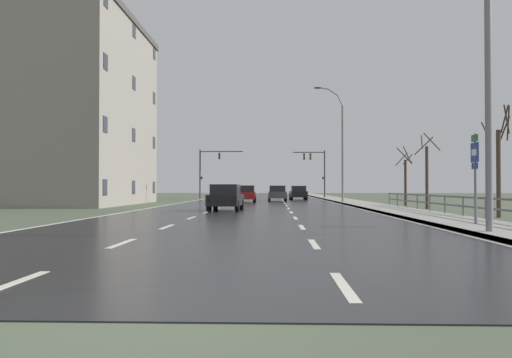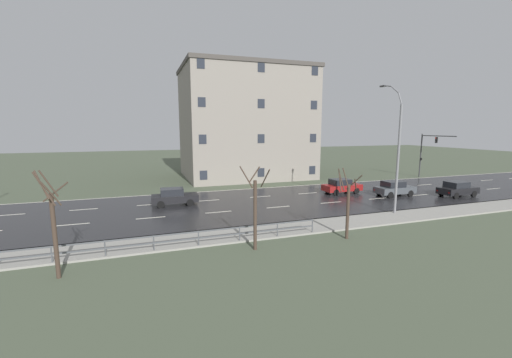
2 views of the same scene
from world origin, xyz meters
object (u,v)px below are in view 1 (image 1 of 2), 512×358
car_far_right (226,197)px  car_mid_centre (277,193)px  street_lamp_foreground (482,58)px  traffic_signal_left (208,166)px  brick_building (52,111)px  traffic_signal_right (317,166)px  car_distant (246,194)px  highway_sign (475,167)px  street_lamp_midground (341,146)px  car_near_left (298,193)px

car_far_right → car_mid_centre: size_ratio=1.01×
street_lamp_foreground → car_mid_centre: (-5.67, 37.54, -4.34)m
traffic_signal_left → brick_building: (-9.93, -23.52, 3.56)m
traffic_signal_right → car_distant: 21.10m
highway_sign → car_far_right: (-9.85, 12.48, -1.28)m
car_far_right → traffic_signal_left: bearing=101.1°
street_lamp_midground → traffic_signal_left: bearing=128.0°
street_lamp_midground → car_near_left: street_lamp_midground is taller
street_lamp_foreground → traffic_signal_right: street_lamp_foreground is taller
brick_building → traffic_signal_right: bearing=46.7°
street_lamp_midground → car_distant: bearing=174.8°
highway_sign → car_mid_centre: (-6.65, 34.39, -1.28)m
highway_sign → traffic_signal_right: bearing=91.7°
car_near_left → car_mid_centre: (-2.37, -5.88, 0.00)m
highway_sign → car_mid_centre: bearing=100.9°
highway_sign → traffic_signal_right: (-1.45, 49.16, 2.07)m
car_near_left → street_lamp_midground: bearing=-75.3°
highway_sign → car_distant: bearing=107.7°
traffic_signal_left → car_near_left: 13.56m
car_far_right → brick_building: size_ratio=0.24×
traffic_signal_right → traffic_signal_left: size_ratio=1.00×
street_lamp_midground → car_distant: street_lamp_midground is taller
street_lamp_foreground → highway_sign: size_ratio=3.24×
street_lamp_midground → car_far_right: bearing=-118.0°
street_lamp_midground → car_distant: size_ratio=2.55×
traffic_signal_right → traffic_signal_left: 13.93m
highway_sign → car_near_left: 40.52m
traffic_signal_right → brick_building: brick_building is taller
car_distant → brick_building: 18.08m
traffic_signal_left → brick_building: brick_building is taller
street_lamp_midground → car_near_left: bearing=106.7°
street_lamp_foreground → highway_sign: 4.50m
street_lamp_foreground → highway_sign: street_lamp_foreground is taller
street_lamp_midground → car_far_right: size_ratio=2.52×
traffic_signal_right → car_mid_centre: 16.01m
traffic_signal_left → car_distant: (5.69, -17.53, -3.28)m
street_lamp_foreground → car_distant: street_lamp_foreground is taller
car_near_left → car_far_right: size_ratio=1.00×
street_lamp_foreground → car_near_left: street_lamp_foreground is taller
traffic_signal_right → brick_building: size_ratio=0.35×
street_lamp_midground → brick_building: size_ratio=0.61×
street_lamp_foreground → car_distant: bearing=104.6°
street_lamp_midground → highway_sign: size_ratio=3.23×
highway_sign → car_near_left: bearing=96.1°
traffic_signal_left → car_near_left: bearing=-33.3°
traffic_signal_left → street_lamp_foreground: bearing=-74.2°
street_lamp_foreground → car_far_right: bearing=119.6°
traffic_signal_right → traffic_signal_left: (-13.83, -1.65, -0.07)m
car_mid_centre → brick_building: bearing=-151.0°
street_lamp_foreground → street_lamp_midground: street_lamp_foreground is taller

